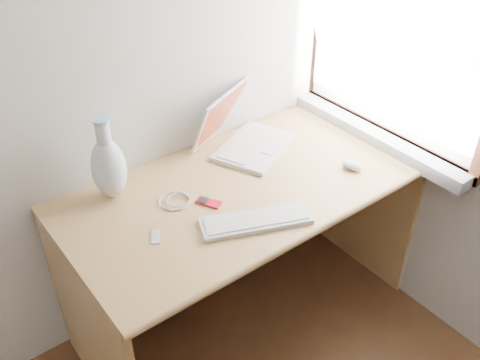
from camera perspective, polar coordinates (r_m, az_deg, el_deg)
window at (r=2.28m, az=16.24°, el=15.39°), size 0.11×0.99×1.10m
desk at (r=2.31m, az=-0.79°, el=-3.83°), size 1.46×0.73×0.77m
laptop at (r=2.33m, az=0.91°, el=5.04°), size 0.43×0.43×0.24m
external_keyboard at (r=1.92m, az=1.71°, el=-4.34°), size 0.42×0.26×0.02m
mouse at (r=2.24m, az=11.87°, el=1.53°), size 0.07×0.10×0.03m
ipod at (r=2.01m, az=-3.36°, el=-2.40°), size 0.08×0.11×0.01m
cable_coil at (r=2.03m, az=-6.99°, el=-2.24°), size 0.15×0.15×0.01m
remote at (r=1.88m, az=-8.99°, el=-5.97°), size 0.06×0.08×0.01m
vase at (r=2.03m, az=-13.84°, el=1.42°), size 0.13×0.13×0.33m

